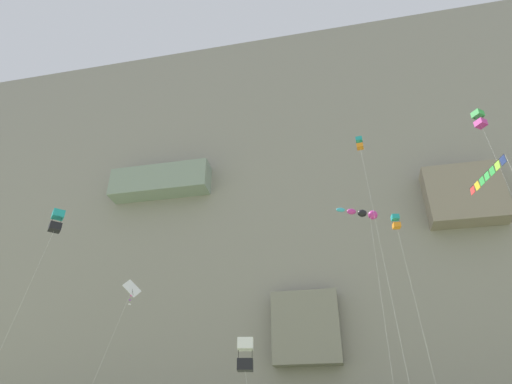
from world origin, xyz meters
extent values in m
cube|color=gray|center=(0.00, 67.66, 38.14)|extent=(180.00, 21.48, 76.28)
cube|color=gray|center=(-23.56, 55.81, 42.77)|extent=(17.32, 4.65, 5.19)
cube|color=gray|center=(0.00, 55.50, 17.10)|extent=(9.00, 2.07, 9.59)
cube|color=gray|center=(23.92, 55.60, 34.70)|extent=(10.64, 3.68, 9.04)
cube|color=white|center=(-13.34, 31.35, 15.55)|extent=(1.31, 1.37, 1.77)
cylinder|color=black|center=(-13.34, 31.35, 15.55)|extent=(0.60, 0.28, 1.40)
cube|color=#CC3399|center=(-13.30, 31.35, 14.86)|extent=(0.13, 0.20, 0.11)
cube|color=purple|center=(-13.38, 31.35, 14.48)|extent=(0.08, 0.22, 0.11)
cube|color=white|center=(-13.33, 31.35, 14.10)|extent=(0.16, 0.18, 0.11)
cylinder|color=silver|center=(-14.63, 29.86, 7.72)|extent=(2.59, 2.99, 15.20)
cube|color=white|center=(-0.29, 20.55, 8.02)|extent=(1.00, 1.00, 0.60)
cube|color=black|center=(-0.29, 20.55, 6.91)|extent=(1.00, 1.00, 0.60)
cylinder|color=black|center=(0.09, 20.55, 7.46)|extent=(0.03, 0.03, 1.62)
cylinder|color=black|center=(-0.68, 20.55, 7.46)|extent=(0.03, 0.03, 1.62)
cube|color=green|center=(22.00, 37.40, 35.03)|extent=(1.39, 1.39, 0.69)
cube|color=#CC3399|center=(22.00, 37.40, 33.75)|extent=(1.39, 1.39, 0.69)
cylinder|color=black|center=(22.45, 37.40, 34.39)|extent=(0.03, 0.03, 1.87)
cylinder|color=black|center=(21.56, 37.40, 34.39)|extent=(0.03, 0.03, 1.87)
cube|color=teal|center=(10.51, 31.80, 20.54)|extent=(0.71, 0.71, 0.44)
cube|color=orange|center=(10.51, 31.80, 19.74)|extent=(0.71, 0.71, 0.44)
cylinder|color=black|center=(10.79, 31.80, 20.14)|extent=(0.02, 0.02, 1.17)
cylinder|color=black|center=(10.23, 31.80, 20.14)|extent=(0.02, 0.02, 1.17)
cylinder|color=silver|center=(10.81, 30.27, 9.82)|extent=(0.61, 3.08, 19.40)
ellipsoid|color=#CC3399|center=(9.03, 35.85, 23.02)|extent=(1.26, 1.22, 0.95)
ellipsoid|color=black|center=(8.00, 35.40, 23.08)|extent=(1.18, 1.06, 0.78)
ellipsoid|color=#CC3399|center=(6.98, 34.94, 23.14)|extent=(1.11, 0.91, 0.62)
ellipsoid|color=#38B2D1|center=(5.95, 34.48, 23.20)|extent=(1.03, 0.75, 0.45)
cylinder|color=silver|center=(8.41, 32.86, 11.47)|extent=(0.64, 5.73, 22.70)
cube|color=teal|center=(8.55, 33.16, 30.38)|extent=(0.72, 0.72, 0.46)
cube|color=orange|center=(8.55, 33.16, 29.54)|extent=(0.72, 0.72, 0.46)
cylinder|color=black|center=(8.85, 33.16, 29.96)|extent=(0.02, 0.02, 1.23)
cylinder|color=black|center=(8.26, 33.16, 29.96)|extent=(0.02, 0.02, 1.23)
cylinder|color=silver|center=(8.93, 30.69, 14.72)|extent=(0.77, 4.96, 29.20)
cylinder|color=black|center=(13.22, 16.74, 15.30)|extent=(0.98, 3.23, 0.02)
cube|color=navy|center=(13.63, 15.36, 15.06)|extent=(0.15, 0.38, 0.43)
cube|color=#8CCC33|center=(13.50, 15.82, 15.06)|extent=(0.15, 0.38, 0.43)
cube|color=green|center=(13.36, 16.28, 15.06)|extent=(0.14, 0.38, 0.43)
cube|color=green|center=(13.22, 16.74, 15.06)|extent=(0.15, 0.38, 0.43)
cube|color=green|center=(13.09, 17.20, 15.06)|extent=(0.14, 0.38, 0.43)
cube|color=yellow|center=(12.95, 17.67, 15.06)|extent=(0.17, 0.39, 0.43)
cube|color=red|center=(12.81, 18.13, 15.06)|extent=(0.17, 0.38, 0.43)
cube|color=teal|center=(-17.98, 25.15, 20.38)|extent=(1.32, 1.32, 0.66)
cube|color=black|center=(-17.98, 25.15, 19.17)|extent=(1.32, 1.32, 0.66)
cylinder|color=black|center=(-17.56, 25.15, 19.77)|extent=(0.03, 0.03, 1.77)
cylinder|color=black|center=(-18.41, 25.15, 19.77)|extent=(0.03, 0.03, 1.77)
cylinder|color=silver|center=(-19.02, 24.19, 9.48)|extent=(2.08, 1.93, 18.72)
camera|label=1|loc=(5.34, -4.26, 2.88)|focal=30.82mm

